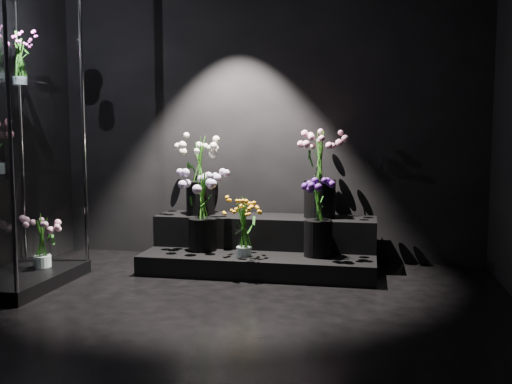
# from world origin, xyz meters

# --- Properties ---
(floor) EXTENTS (4.00, 4.00, 0.00)m
(floor) POSITION_xyz_m (0.00, 0.00, 0.00)
(floor) COLOR black
(floor) RESTS_ON ground
(wall_back) EXTENTS (4.00, 0.00, 4.00)m
(wall_back) POSITION_xyz_m (0.00, 2.00, 1.40)
(wall_back) COLOR black
(wall_back) RESTS_ON floor
(display_riser) EXTENTS (1.97, 0.88, 0.44)m
(display_riser) POSITION_xyz_m (0.05, 1.61, 0.18)
(display_riser) COLOR black
(display_riser) RESTS_ON floor
(display_case) EXTENTS (0.62, 1.03, 2.27)m
(display_case) POSITION_xyz_m (-1.67, 0.62, 1.14)
(display_case) COLOR black
(display_case) RESTS_ON floor
(bouquet_orange_bells) EXTENTS (0.31, 0.31, 0.50)m
(bouquet_orange_bells) POSITION_xyz_m (-0.05, 1.28, 0.43)
(bouquet_orange_bells) COLOR white
(bouquet_orange_bells) RESTS_ON display_riser
(bouquet_lilac) EXTENTS (0.50, 0.50, 0.70)m
(bouquet_lilac) POSITION_xyz_m (-0.45, 1.44, 0.56)
(bouquet_lilac) COLOR black
(bouquet_lilac) RESTS_ON display_riser
(bouquet_purple) EXTENTS (0.32, 0.32, 0.67)m
(bouquet_purple) POSITION_xyz_m (0.56, 1.40, 0.53)
(bouquet_purple) COLOR black
(bouquet_purple) RESTS_ON display_riser
(bouquet_cream_roses) EXTENTS (0.47, 0.47, 0.71)m
(bouquet_cream_roses) POSITION_xyz_m (-0.56, 1.73, 0.85)
(bouquet_cream_roses) COLOR black
(bouquet_cream_roses) RESTS_ON display_riser
(bouquet_pink_roses) EXTENTS (0.36, 0.36, 0.77)m
(bouquet_pink_roses) POSITION_xyz_m (0.54, 1.75, 0.85)
(bouquet_pink_roses) COLOR black
(bouquet_pink_roses) RESTS_ON display_riser
(bouquet_case_magenta) EXTENTS (0.28, 0.28, 0.40)m
(bouquet_case_magenta) POSITION_xyz_m (-1.73, 0.79, 1.76)
(bouquet_case_magenta) COLOR white
(bouquet_case_magenta) RESTS_ON display_case
(bouquet_case_base_pink) EXTENTS (0.40, 0.40, 0.43)m
(bouquet_case_base_pink) POSITION_xyz_m (-1.61, 0.81, 0.34)
(bouquet_case_base_pink) COLOR white
(bouquet_case_base_pink) RESTS_ON display_case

